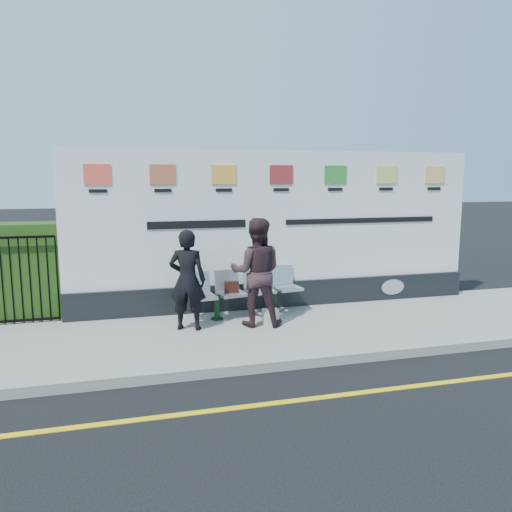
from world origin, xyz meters
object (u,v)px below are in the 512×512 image
at_px(woman_left, 187,280).
at_px(woman_right, 256,272).
at_px(billboard, 279,240).
at_px(bench, 246,303).

distance_m(woman_left, woman_right, 1.16).
xyz_separation_m(billboard, woman_right, (-0.76, -1.12, -0.38)).
xyz_separation_m(bench, woman_right, (0.03, -0.59, 0.69)).
height_order(billboard, woman_right, billboard).
bearing_deg(woman_right, billboard, -108.89).
xyz_separation_m(woman_left, woman_right, (1.16, -0.05, 0.08)).
distance_m(bench, woman_right, 0.91).
distance_m(billboard, woman_left, 2.25).
relative_size(billboard, bench, 3.72).
bearing_deg(woman_right, bench, -71.34).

